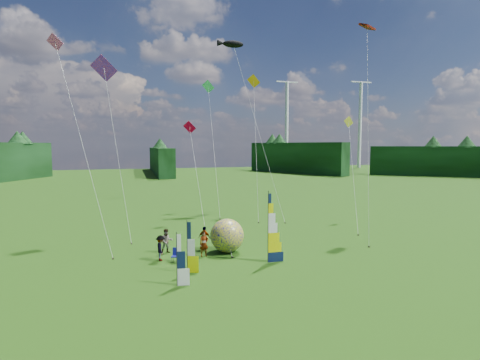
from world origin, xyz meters
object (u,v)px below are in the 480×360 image
object	(u,v)px
camp_chair	(176,255)
kite_whale	(256,116)
bol_inflatable	(227,236)
spectator_a	(204,244)
side_banner_left	(187,247)
spectator_d	(205,238)
side_banner_far	(177,260)
feather_banner_main	(268,228)
spectator_c	(161,248)
spectator_b	(167,241)

from	to	relation	value
camp_chair	kite_whale	world-z (taller)	kite_whale
bol_inflatable	spectator_a	distance (m)	1.96
camp_chair	side_banner_left	bearing A→B (deg)	-57.24
bol_inflatable	camp_chair	size ratio (longest dim) A/B	2.58
spectator_a	spectator_d	world-z (taller)	spectator_a
side_banner_far	feather_banner_main	bearing A→B (deg)	31.07
side_banner_far	spectator_a	distance (m)	5.77
side_banner_far	camp_chair	world-z (taller)	side_banner_far
side_banner_far	side_banner_left	bearing A→B (deg)	76.02
feather_banner_main	bol_inflatable	xyz separation A→B (m)	(-2.03, 3.20, -1.11)
spectator_c	camp_chair	size ratio (longest dim) A/B	1.81
spectator_b	spectator_d	bearing A→B (deg)	-2.18
spectator_a	kite_whale	distance (m)	20.83
side_banner_far	kite_whale	xyz separation A→B (m)	(11.72, 20.70, 9.80)
camp_chair	kite_whale	distance (m)	22.63
spectator_a	camp_chair	size ratio (longest dim) A/B	1.90
spectator_d	kite_whale	size ratio (longest dim) A/B	0.08
spectator_a	camp_chair	bearing A→B (deg)	-169.54
feather_banner_main	kite_whale	world-z (taller)	kite_whale
spectator_d	camp_chair	size ratio (longest dim) A/B	1.80
feather_banner_main	spectator_c	xyz separation A→B (m)	(-6.92, 2.49, -1.48)
bol_inflatable	spectator_c	xyz separation A→B (m)	(-4.89, -0.72, -0.37)
side_banner_left	bol_inflatable	xyz separation A→B (m)	(3.50, 3.70, -0.36)
feather_banner_main	kite_whale	xyz separation A→B (m)	(5.31, 18.18, 8.93)
side_banner_far	spectator_c	size ratio (longest dim) A/B	1.69
side_banner_left	feather_banner_main	bearing A→B (deg)	25.31
side_banner_left	side_banner_far	bearing A→B (deg)	-93.38
feather_banner_main	camp_chair	xyz separation A→B (m)	(-5.99, 1.82, -1.87)
side_banner_left	spectator_c	bearing A→B (deg)	135.37
feather_banner_main	kite_whale	size ratio (longest dim) A/B	0.21
bol_inflatable	camp_chair	xyz separation A→B (m)	(-3.96, -1.38, -0.76)
spectator_a	spectator_c	distance (m)	3.05
feather_banner_main	side_banner_far	bearing A→B (deg)	-157.70
side_banner_left	camp_chair	xyz separation A→B (m)	(-0.47, 2.31, -1.12)
side_banner_left	kite_whale	xyz separation A→B (m)	(10.83, 18.68, 9.68)
bol_inflatable	spectator_a	bearing A→B (deg)	-162.83
spectator_c	kite_whale	bearing A→B (deg)	-37.91
feather_banner_main	spectator_b	bearing A→B (deg)	147.34
spectator_b	spectator_c	size ratio (longest dim) A/B	1.02
bol_inflatable	spectator_b	bearing A→B (deg)	166.93
bol_inflatable	kite_whale	world-z (taller)	kite_whale
side_banner_left	camp_chair	bearing A→B (deg)	121.63
spectator_d	kite_whale	bearing A→B (deg)	-83.53
bol_inflatable	kite_whale	bearing A→B (deg)	63.91
side_banner_far	spectator_a	world-z (taller)	side_banner_far
spectator_d	kite_whale	distance (m)	19.36
side_banner_far	spectator_a	size ratio (longest dim) A/B	1.62
feather_banner_main	side_banner_left	world-z (taller)	feather_banner_main
spectator_a	spectator_d	distance (m)	1.85
bol_inflatable	spectator_b	xyz separation A→B (m)	(-4.32, 1.00, -0.35)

